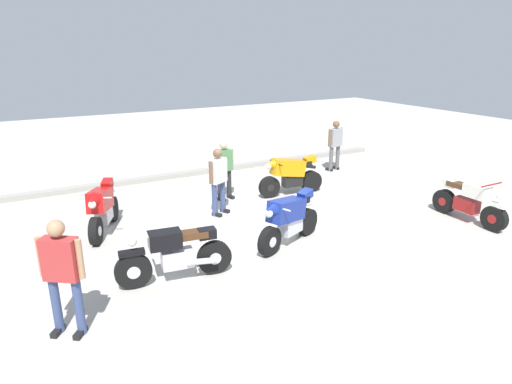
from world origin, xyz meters
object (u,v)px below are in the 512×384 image
at_px(motorcycle_orange_sportbike, 291,174).
at_px(person_in_white_shirt, 218,177).
at_px(motorcycle_red_sportbike, 102,207).
at_px(person_in_gray_shirt, 335,142).
at_px(motorcycle_blue_sportbike, 289,218).
at_px(motorcycle_black_cruiser, 175,254).
at_px(motorcycle_cream_vintage, 469,202).
at_px(person_in_green_shirt, 224,167).
at_px(person_in_red_shirt, 62,270).

height_order(motorcycle_orange_sportbike, person_in_white_shirt, person_in_white_shirt).
xyz_separation_m(motorcycle_red_sportbike, person_in_gray_shirt, (7.86, 1.68, 0.37)).
height_order(motorcycle_blue_sportbike, motorcycle_black_cruiser, motorcycle_blue_sportbike).
relative_size(motorcycle_orange_sportbike, person_in_gray_shirt, 1.16).
relative_size(motorcycle_cream_vintage, person_in_green_shirt, 1.20).
bearing_deg(motorcycle_blue_sportbike, person_in_green_shirt, -113.56).
bearing_deg(person_in_white_shirt, person_in_gray_shirt, 82.24).
xyz_separation_m(motorcycle_orange_sportbike, motorcycle_red_sportbike, (-5.16, -0.23, 0.00)).
bearing_deg(person_in_red_shirt, motorcycle_red_sportbike, -161.74).
relative_size(motorcycle_black_cruiser, person_in_white_shirt, 1.25).
xyz_separation_m(motorcycle_cream_vintage, motorcycle_black_cruiser, (-7.06, 0.64, 0.03)).
bearing_deg(motorcycle_blue_sportbike, person_in_red_shirt, -9.41).
xyz_separation_m(motorcycle_blue_sportbike, person_in_gray_shirt, (4.57, 4.24, 0.37)).
relative_size(motorcycle_red_sportbike, motorcycle_black_cruiser, 0.89).
relative_size(motorcycle_red_sportbike, person_in_gray_shirt, 1.10).
bearing_deg(motorcycle_red_sportbike, motorcycle_cream_vintage, 90.01).
bearing_deg(motorcycle_red_sportbike, person_in_green_shirt, 127.25).
distance_m(motorcycle_red_sportbike, person_in_green_shirt, 3.46).
bearing_deg(motorcycle_black_cruiser, motorcycle_red_sportbike, -68.90).
xyz_separation_m(motorcycle_blue_sportbike, motorcycle_cream_vintage, (4.47, -0.97, -0.11)).
bearing_deg(person_in_gray_shirt, motorcycle_orange_sportbike, 107.59).
distance_m(motorcycle_orange_sportbike, person_in_white_shirt, 2.48).
height_order(motorcycle_blue_sportbike, person_in_gray_shirt, person_in_gray_shirt).
bearing_deg(person_in_white_shirt, motorcycle_cream_vintage, 28.54).
bearing_deg(person_in_red_shirt, motorcycle_blue_sportbike, 139.37).
bearing_deg(person_in_green_shirt, person_in_red_shirt, -58.06).
relative_size(motorcycle_blue_sportbike, person_in_white_shirt, 1.12).
bearing_deg(person_in_green_shirt, motorcycle_black_cruiser, -48.06).
distance_m(motorcycle_cream_vintage, person_in_red_shirt, 8.95).
height_order(motorcycle_cream_vintage, person_in_white_shirt, person_in_white_shirt).
bearing_deg(motorcycle_black_cruiser, person_in_red_shirt, 28.33).
relative_size(motorcycle_black_cruiser, person_in_green_shirt, 1.28).
distance_m(motorcycle_orange_sportbike, person_in_gray_shirt, 3.09).
relative_size(person_in_gray_shirt, person_in_red_shirt, 0.95).
bearing_deg(person_in_green_shirt, motorcycle_cream_vintage, 33.78).
height_order(motorcycle_blue_sportbike, motorcycle_orange_sportbike, same).
relative_size(motorcycle_blue_sportbike, motorcycle_black_cruiser, 0.90).
xyz_separation_m(motorcycle_blue_sportbike, motorcycle_orange_sportbike, (1.86, 2.79, 0.00)).
bearing_deg(motorcycle_red_sportbike, motorcycle_orange_sportbike, 117.02).
height_order(motorcycle_orange_sportbike, person_in_red_shirt, person_in_red_shirt).
height_order(motorcycle_black_cruiser, person_in_green_shirt, person_in_green_shirt).
bearing_deg(motorcycle_cream_vintage, person_in_gray_shirt, 178.92).
bearing_deg(motorcycle_orange_sportbike, motorcycle_black_cruiser, 38.89).
xyz_separation_m(motorcycle_orange_sportbike, person_in_green_shirt, (-1.80, 0.53, 0.33)).
distance_m(motorcycle_red_sportbike, motorcycle_black_cruiser, 2.97).
bearing_deg(motorcycle_orange_sportbike, motorcycle_red_sportbike, 6.52).
height_order(motorcycle_orange_sportbike, person_in_green_shirt, person_in_green_shirt).
distance_m(person_in_white_shirt, person_in_green_shirt, 1.15).
distance_m(motorcycle_orange_sportbike, person_in_red_shirt, 7.41).
xyz_separation_m(motorcycle_blue_sportbike, person_in_white_shirt, (-0.55, 2.35, 0.36)).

